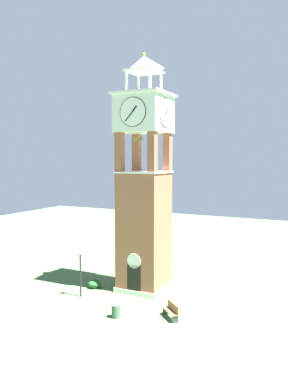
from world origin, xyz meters
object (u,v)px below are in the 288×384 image
Objects in this scene: trash_bin at (116,311)px; clock_tower at (144,193)px; lamp_post at (80,264)px; park_bench at (171,311)px.

clock_tower is at bearing 99.01° from trash_bin.
trash_bin is at bearing -26.88° from lamp_post.
lamp_post reaches higher than trash_bin.
park_bench is 1.83× the size of trash_bin.
park_bench is 0.43× the size of lamp_post.
park_bench is 7.64m from lamp_post.
park_bench is at bearing -5.22° from lamp_post.
clock_tower is 12.04× the size of park_bench.
lamp_post is at bearing -133.23° from clock_tower.
clock_tower reaches higher than trash_bin.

